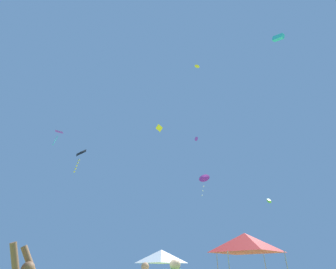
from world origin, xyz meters
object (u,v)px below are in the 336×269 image
kite_lime_box (269,201)px  kite_purple_diamond (59,132)px  canopy_tent_white (161,256)px  canopy_tent_red (246,243)px  kite_yellow_diamond (159,128)px  kite_magenta_delta (204,178)px  kite_yellow_delta (197,66)px  kite_purple_delta (196,139)px  kite_cyan_box (278,38)px  kite_black_diamond (80,154)px

kite_lime_box → kite_purple_diamond: 34.73m
canopy_tent_white → canopy_tent_red: bearing=-40.0°
kite_purple_diamond → kite_yellow_diamond: (16.69, -5.79, -2.48)m
canopy_tent_white → kite_purple_diamond: bearing=140.0°
kite_magenta_delta → kite_yellow_delta: 16.14m
canopy_tent_white → kite_lime_box: kite_lime_box is taller
kite_magenta_delta → canopy_tent_white: bearing=-123.8°
kite_purple_diamond → kite_yellow_diamond: 17.84m
kite_purple_delta → kite_cyan_box: size_ratio=0.79×
kite_yellow_delta → kite_purple_diamond: bearing=156.8°
canopy_tent_white → kite_black_diamond: kite_black_diamond is taller
canopy_tent_white → kite_lime_box: (15.71, 15.47, 8.10)m
canopy_tent_white → kite_purple_diamond: kite_purple_diamond is taller
kite_yellow_delta → kite_lime_box: bearing=43.7°
kite_cyan_box → canopy_tent_red: bearing=152.3°
kite_purple_delta → kite_yellow_diamond: bearing=-155.7°
canopy_tent_white → kite_yellow_diamond: 18.64m
canopy_tent_red → kite_yellow_diamond: size_ratio=3.34×
kite_black_diamond → canopy_tent_white: bearing=-20.6°
canopy_tent_red → kite_purple_diamond: size_ratio=1.21×
kite_purple_diamond → kite_black_diamond: bearing=-52.9°
kite_magenta_delta → kite_black_diamond: (-13.75, -4.05, 1.24)m
canopy_tent_red → kite_purple_delta: (-0.33, 15.46, 15.58)m
kite_purple_delta → kite_magenta_delta: kite_purple_delta is taller
kite_cyan_box → kite_purple_diamond: 34.42m
kite_cyan_box → kite_magenta_delta: (-4.79, 14.09, -7.47)m
kite_yellow_delta → canopy_tent_red: bearing=-87.6°
kite_purple_diamond → kite_yellow_delta: kite_yellow_delta is taller
kite_black_diamond → kite_cyan_box: bearing=-28.4°
kite_purple_diamond → kite_lime_box: bearing=1.7°
canopy_tent_red → kite_cyan_box: 16.48m
canopy_tent_white → kite_yellow_diamond: kite_yellow_diamond is taller
kite_magenta_delta → kite_purple_diamond: size_ratio=0.92×
kite_yellow_delta → kite_magenta_delta: bearing=86.2°
kite_purple_diamond → kite_yellow_delta: bearing=-23.2°
canopy_tent_white → kite_yellow_delta: bearing=46.4°
kite_purple_diamond → canopy_tent_white: bearing=-40.0°
kite_cyan_box → kite_yellow_diamond: (-10.30, 15.40, 0.29)m
canopy_tent_white → kite_black_diamond: bearing=159.4°
kite_purple_delta → kite_yellow_delta: 10.53m
kite_yellow_diamond → canopy_tent_white: bearing=-86.2°
kite_lime_box → kite_magenta_delta: size_ratio=0.32×
kite_cyan_box → kite_yellow_delta: bearing=112.8°
canopy_tent_red → kite_magenta_delta: (-0.24, 11.71, 8.19)m
kite_cyan_box → kite_purple_diamond: size_ratio=0.33×
canopy_tent_white → kite_purple_delta: (4.84, 11.12, 16.12)m
kite_black_diamond → kite_purple_diamond: bearing=127.1°
kite_purple_diamond → kite_yellow_diamond: kite_purple_diamond is taller
kite_magenta_delta → kite_purple_diamond: 25.45m
canopy_tent_red → kite_purple_diamond: (-22.44, 18.81, 18.42)m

